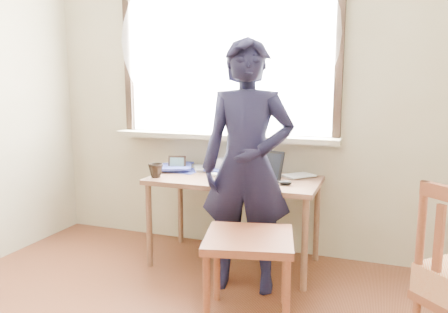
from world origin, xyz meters
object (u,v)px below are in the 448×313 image
(person, at_px, (247,167))
(work_chair, at_px, (249,249))
(desk, at_px, (234,187))
(mug_white, at_px, (222,165))
(mug_dark, at_px, (156,171))
(laptop, at_px, (259,174))

(person, bearing_deg, work_chair, -79.02)
(desk, distance_m, mug_white, 0.28)
(desk, height_order, person, person)
(desk, bearing_deg, mug_dark, -161.34)
(desk, bearing_deg, person, -59.04)
(work_chair, bearing_deg, laptop, 101.42)
(desk, xyz_separation_m, person, (0.20, -0.33, 0.22))
(work_chair, bearing_deg, desk, 114.76)
(desk, height_order, mug_white, mug_white)
(desk, relative_size, mug_dark, 11.10)
(desk, bearing_deg, laptop, -10.67)
(desk, distance_m, laptop, 0.23)
(mug_white, bearing_deg, mug_dark, -134.99)
(mug_dark, distance_m, person, 0.77)
(laptop, relative_size, work_chair, 0.65)
(mug_dark, bearing_deg, work_chair, -31.26)
(mug_dark, bearing_deg, person, -10.91)
(mug_white, distance_m, work_chair, 1.09)
(work_chair, xyz_separation_m, person, (-0.13, 0.39, 0.39))
(mug_dark, relative_size, work_chair, 0.19)
(person, bearing_deg, desk, 112.93)
(laptop, relative_size, person, 0.23)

